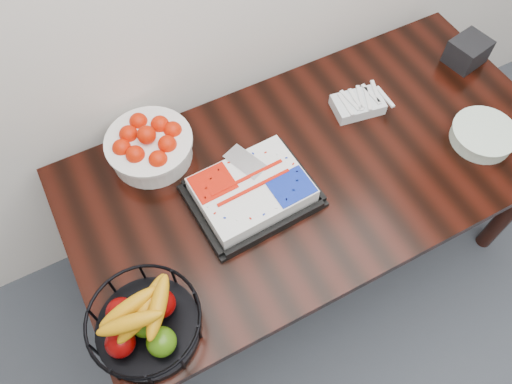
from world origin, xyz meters
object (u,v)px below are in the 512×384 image
cake_tray (252,191)px  fruit_basket (145,323)px  napkin_box (468,51)px  table (315,177)px  tangerine_bowl (149,142)px  plate_stack (483,135)px

cake_tray → fruit_basket: fruit_basket is taller
fruit_basket → napkin_box: size_ratio=2.25×
cake_tray → fruit_basket: 0.55m
table → napkin_box: size_ratio=12.34×
table → napkin_box: (0.80, 0.16, 0.14)m
tangerine_bowl → table: bearing=-31.4°
table → fruit_basket: size_ratio=5.48×
tangerine_bowl → fruit_basket: 0.63m
tangerine_bowl → cake_tray: bearing=-53.6°
table → plate_stack: size_ratio=7.67×
table → napkin_box: napkin_box is taller
table → tangerine_bowl: tangerine_bowl is taller
table → fruit_basket: 0.82m
tangerine_bowl → plate_stack: bearing=-24.4°
cake_tray → plate_stack: bearing=-11.5°
table → tangerine_bowl: size_ratio=5.84×
cake_tray → tangerine_bowl: bearing=126.4°
napkin_box → fruit_basket: bearing=-164.3°
cake_tray → table: bearing=2.3°
plate_stack → napkin_box: bearing=58.6°
cake_tray → plate_stack: size_ratio=1.84×
tangerine_bowl → fruit_basket: (-0.24, -0.59, -0.01)m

